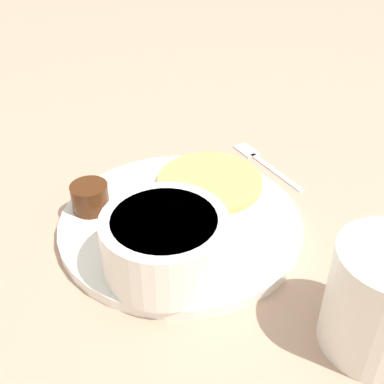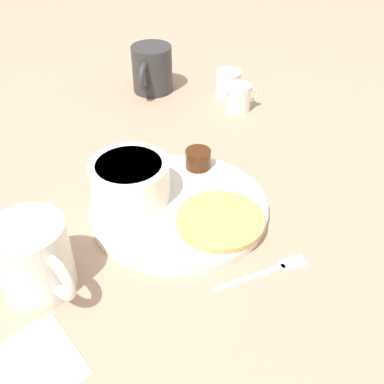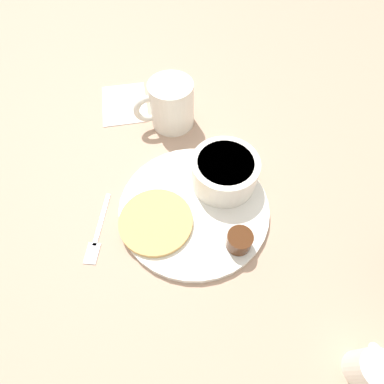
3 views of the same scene
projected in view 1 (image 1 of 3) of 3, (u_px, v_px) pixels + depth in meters
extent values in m
plane|color=tan|center=(181.00, 226.00, 0.52)|extent=(4.00, 4.00, 0.00)
cylinder|color=white|center=(181.00, 222.00, 0.52)|extent=(0.26, 0.26, 0.01)
cylinder|color=tan|center=(210.00, 182.00, 0.57)|extent=(0.12, 0.12, 0.01)
cylinder|color=white|center=(165.00, 243.00, 0.44)|extent=(0.12, 0.12, 0.06)
cylinder|color=white|center=(164.00, 222.00, 0.43)|extent=(0.10, 0.10, 0.01)
cylinder|color=#47230F|center=(90.00, 197.00, 0.52)|extent=(0.04, 0.04, 0.03)
cylinder|color=white|center=(143.00, 271.00, 0.43)|extent=(0.04, 0.04, 0.03)
sphere|color=white|center=(141.00, 255.00, 0.42)|extent=(0.02, 0.02, 0.02)
cylinder|color=silver|center=(384.00, 300.00, 0.37)|extent=(0.09, 0.09, 0.10)
cube|color=silver|center=(276.00, 171.00, 0.61)|extent=(0.10, 0.01, 0.00)
cube|color=silver|center=(247.00, 150.00, 0.66)|extent=(0.04, 0.02, 0.00)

